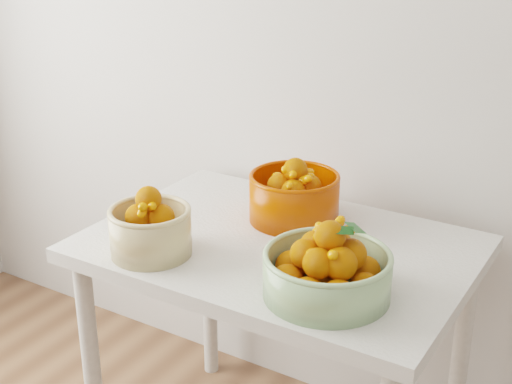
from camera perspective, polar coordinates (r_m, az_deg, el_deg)
table at (r=1.94m, az=1.81°, el=-6.58°), size 1.00×0.70×0.75m
bowl_cream at (r=1.83m, az=-8.45°, el=-2.95°), size 0.22×0.22×0.18m
bowl_green at (r=1.62m, az=5.70°, el=-6.26°), size 0.38×0.38×0.19m
bowl_orange at (r=2.00m, az=3.07°, el=-0.33°), size 0.27×0.27×0.18m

